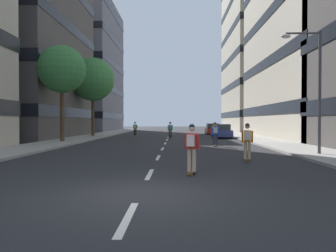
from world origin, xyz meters
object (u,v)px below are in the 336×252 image
object	(u,v)px
street_tree_mid	(93,80)
streetlamp_right	(313,79)
skater_3	(215,133)
skater_5	(215,131)
parked_car_near	(212,129)
skater_1	(170,129)
skater_4	(192,146)
skater_0	(135,128)
parked_car_mid	(222,132)
street_tree_near	(62,70)
skater_2	(247,139)

from	to	relation	value
street_tree_mid	streetlamp_right	distance (m)	26.23
skater_3	skater_5	size ratio (longest dim) A/B	1.00
parked_car_near	skater_1	bearing A→B (deg)	-118.99
skater_4	skater_5	xyz separation A→B (m)	(2.88, 17.09, 0.00)
skater_0	parked_car_near	bearing A→B (deg)	28.55
parked_car_near	streetlamp_right	distance (m)	27.08
parked_car_mid	skater_3	bearing A→B (deg)	-100.42
street_tree_near	streetlamp_right	distance (m)	19.84
parked_car_near	street_tree_near	distance (m)	23.19
parked_car_mid	skater_2	bearing A→B (deg)	-94.74
streetlamp_right	skater_2	distance (m)	5.45
street_tree_mid	skater_3	size ratio (longest dim) A/B	5.15
skater_4	skater_3	bearing A→B (deg)	79.16
street_tree_mid	skater_1	bearing A→B (deg)	-19.02
parked_car_mid	skater_0	bearing A→B (deg)	160.79
parked_car_near	streetlamp_right	bearing A→B (deg)	-85.15
street_tree_mid	skater_4	bearing A→B (deg)	-67.85
streetlamp_right	skater_0	size ratio (longest dim) A/B	3.65
skater_0	skater_5	size ratio (longest dim) A/B	1.00
street_tree_near	skater_3	xyz separation A→B (m)	(12.72, -3.52, -5.27)
parked_car_near	skater_4	xyz separation A→B (m)	(-4.44, -32.59, 0.32)
streetlamp_right	skater_3	bearing A→B (deg)	124.77
parked_car_near	parked_car_mid	world-z (taller)	same
parked_car_mid	street_tree_near	size ratio (longest dim) A/B	0.54
parked_car_near	skater_1	size ratio (longest dim) A/B	2.47
parked_car_near	street_tree_near	world-z (taller)	street_tree_near
skater_0	skater_3	distance (m)	16.95
parked_car_mid	skater_2	xyz separation A→B (m)	(-1.65, -19.92, 0.32)
street_tree_near	streetlamp_right	xyz separation A→B (m)	(17.10, -9.83, -2.14)
parked_car_mid	skater_3	size ratio (longest dim) A/B	2.47
skater_4	skater_1	bearing A→B (deg)	93.12
skater_2	skater_4	bearing A→B (deg)	-126.97
skater_1	skater_3	distance (m)	10.84
street_tree_mid	skater_4	xyz separation A→B (m)	(10.40, -25.54, -5.72)
skater_0	streetlamp_right	bearing A→B (deg)	-59.95
skater_0	skater_5	bearing A→B (deg)	-49.71
street_tree_mid	skater_3	distance (m)	19.35
skater_3	skater_2	bearing A→B (deg)	-86.88
streetlamp_right	skater_2	bearing A→B (deg)	-151.54
skater_0	skater_3	world-z (taller)	same
skater_2	parked_car_mid	bearing A→B (deg)	85.26
street_tree_near	street_tree_mid	world-z (taller)	street_tree_mid
street_tree_near	skater_1	size ratio (longest dim) A/B	4.61
skater_1	skater_2	world-z (taller)	same
streetlamp_right	skater_5	bearing A→B (deg)	108.75
street_tree_mid	parked_car_mid	bearing A→B (deg)	-7.41
street_tree_near	skater_4	xyz separation A→B (m)	(10.40, -15.66, -5.27)
parked_car_near	skater_3	world-z (taller)	skater_3
parked_car_mid	street_tree_mid	distance (m)	16.13
skater_4	skater_2	bearing A→B (deg)	53.03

